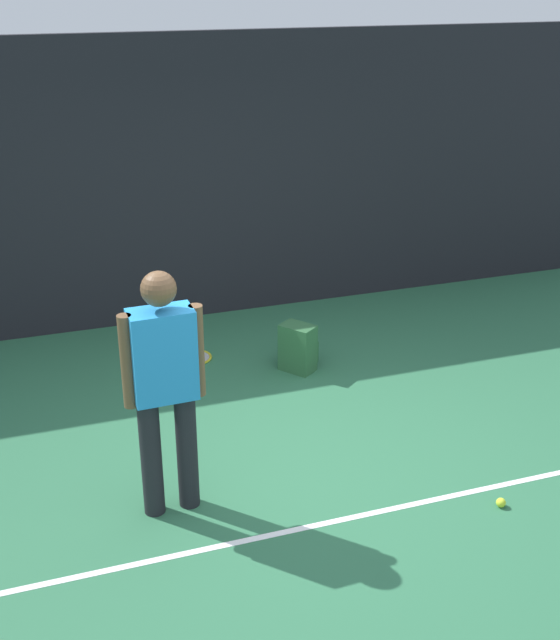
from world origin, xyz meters
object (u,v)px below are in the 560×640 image
at_px(tennis_player, 164,381).
at_px(tennis_ball_near_player, 501,503).
at_px(tennis_racket, 191,358).
at_px(backpack, 299,348).

relative_size(tennis_player, tennis_ball_near_player, 25.76).
xyz_separation_m(tennis_player, tennis_racket, (0.63, 2.17, -0.95)).
bearing_deg(backpack, tennis_racket, 22.84).
height_order(tennis_player, backpack, tennis_player).
distance_m(tennis_player, backpack, 2.36).
distance_m(tennis_racket, tennis_ball_near_player, 3.23).
bearing_deg(tennis_racket, tennis_ball_near_player, -55.89).
height_order(backpack, tennis_ball_near_player, backpack).
bearing_deg(tennis_player, tennis_racket, 72.05).
height_order(tennis_player, tennis_ball_near_player, tennis_player).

